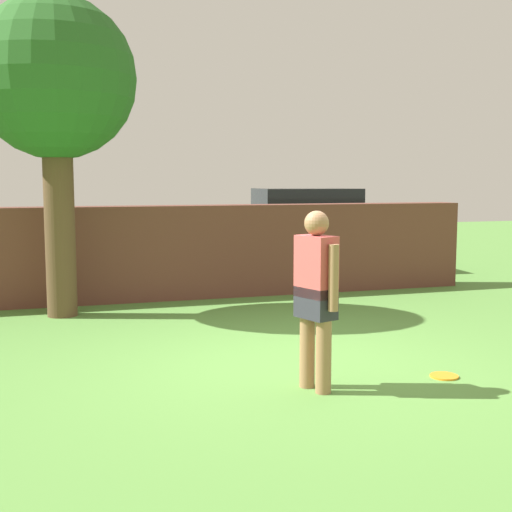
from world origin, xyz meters
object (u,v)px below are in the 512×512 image
Objects in this scene: car at (306,230)px; frisbee_orange at (444,376)px; person at (316,292)px; tree at (55,84)px.

frisbee_orange is at bearing -96.91° from car.
person reaches higher than frisbee_orange.
frisbee_orange is (1.34, -0.01, -0.89)m from person.
car is 7.64m from frisbee_orange.
person is 7.96m from car.
tree is at bearing -141.79° from car.
person is (2.10, -4.14, -2.28)m from tree.
person is at bearing -106.41° from car.
tree is at bearing 129.71° from frisbee_orange.
person is at bearing -63.03° from tree.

